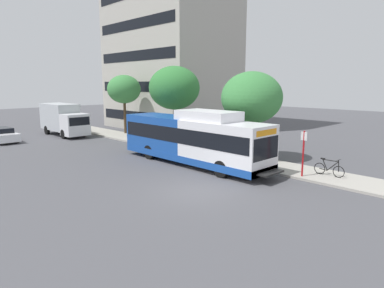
% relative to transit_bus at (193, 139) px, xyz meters
% --- Properties ---
extents(ground_plane, '(120.00, 120.00, 0.00)m').
position_rel_transit_bus_xyz_m(ground_plane, '(-3.91, 3.62, -1.70)').
color(ground_plane, '#4C4C51').
extents(sidewalk_curb, '(3.00, 56.00, 0.14)m').
position_rel_transit_bus_xyz_m(sidewalk_curb, '(3.09, 1.62, -1.63)').
color(sidewalk_curb, '#A8A399').
rests_on(sidewalk_curb, ground).
extents(transit_bus, '(2.58, 12.25, 3.65)m').
position_rel_transit_bus_xyz_m(transit_bus, '(0.00, 0.00, 0.00)').
color(transit_bus, white).
rests_on(transit_bus, ground).
extents(bus_stop_sign_pole, '(0.10, 0.36, 2.60)m').
position_rel_transit_bus_xyz_m(bus_stop_sign_pole, '(2.00, -6.85, -0.05)').
color(bus_stop_sign_pole, red).
rests_on(bus_stop_sign_pole, sidewalk_curb).
extents(bicycle_parked, '(0.52, 1.76, 1.02)m').
position_rel_transit_bus_xyz_m(bicycle_parked, '(3.16, -7.88, -1.14)').
color(bicycle_parked, black).
rests_on(bicycle_parked, sidewalk_curb).
extents(street_tree_near_stop, '(4.19, 4.19, 6.02)m').
position_rel_transit_bus_xyz_m(street_tree_near_stop, '(3.78, -1.92, 2.66)').
color(street_tree_near_stop, '#4C3823').
rests_on(street_tree_near_stop, sidewalk_curb).
extents(street_tree_mid_block, '(4.34, 4.34, 6.67)m').
position_rel_transit_bus_xyz_m(street_tree_mid_block, '(3.81, 6.16, 3.25)').
color(street_tree_mid_block, '#4C3823').
rests_on(street_tree_mid_block, sidewalk_curb).
extents(street_tree_far_block, '(3.45, 3.45, 6.08)m').
position_rel_transit_bus_xyz_m(street_tree_far_block, '(4.28, 14.65, 3.03)').
color(street_tree_far_block, '#4C3823').
rests_on(street_tree_far_block, sidewalk_curb).
extents(parked_car_far_lane, '(1.80, 4.50, 1.33)m').
position_rel_transit_bus_xyz_m(parked_car_far_lane, '(-6.52, 18.50, -1.04)').
color(parked_car_far_lane, silver).
rests_on(parked_car_far_lane, ground).
extents(box_truck_background, '(2.32, 7.01, 3.25)m').
position_rel_transit_bus_xyz_m(box_truck_background, '(-0.67, 18.55, 0.04)').
color(box_truck_background, silver).
rests_on(box_truck_background, ground).
extents(apartment_tower_backdrop, '(10.29, 14.64, 26.65)m').
position_rel_transit_bus_xyz_m(apartment_tower_backdrop, '(11.82, 15.97, 11.62)').
color(apartment_tower_backdrop, '#ADA89E').
rests_on(apartment_tower_backdrop, ground).
extents(lattice_comm_tower, '(1.10, 1.10, 32.48)m').
position_rel_transit_bus_xyz_m(lattice_comm_tower, '(16.13, 27.78, 9.20)').
color(lattice_comm_tower, '#B7B7BC').
rests_on(lattice_comm_tower, ground).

